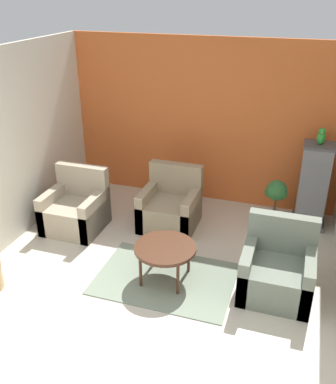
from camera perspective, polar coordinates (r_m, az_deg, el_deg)
ground_plane at (r=4.43m, az=-7.35°, el=-19.84°), size 20.00×20.00×0.00m
wall_back_accent at (r=6.63m, az=4.76°, el=9.25°), size 4.27×0.06×2.51m
wall_left at (r=6.01m, az=-19.56°, el=6.00°), size 0.06×3.42×2.51m
area_rug at (r=5.19m, az=-0.37°, el=-11.44°), size 1.61×1.12×0.01m
coffee_table at (r=4.95m, az=-0.38°, el=-7.68°), size 0.72×0.72×0.46m
armchair_left at (r=6.19m, az=-12.18°, el=-2.35°), size 0.77×0.74×0.86m
armchair_right at (r=4.99m, az=14.34°, el=-10.22°), size 0.77×0.74×0.86m
armchair_middle at (r=6.11m, az=0.32°, el=-2.11°), size 0.77×0.74×0.86m
birdcage at (r=6.34m, az=18.77°, el=0.74°), size 0.46×0.46×1.22m
parrot at (r=6.08m, az=19.75°, el=6.96°), size 0.11×0.20×0.24m
potted_plant at (r=6.26m, az=14.16°, el=-0.77°), size 0.32×0.29×0.69m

